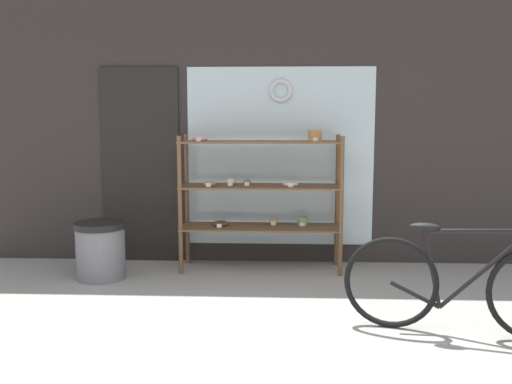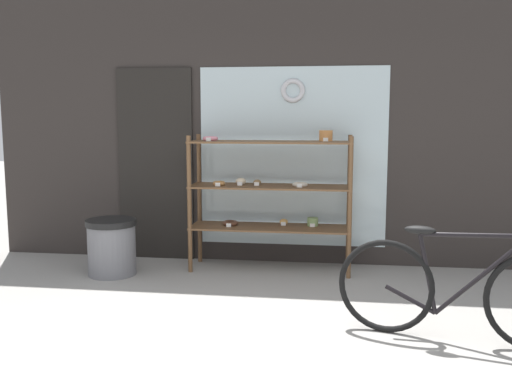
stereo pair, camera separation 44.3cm
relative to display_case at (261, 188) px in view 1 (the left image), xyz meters
The scene contains 5 objects.
ground_plane 2.61m from the display_case, 90.07° to the right, with size 30.00×30.00×0.00m, color gray.
storefront_facade 0.85m from the display_case, 95.50° to the left, with size 6.25×0.13×3.32m.
display_case is the anchor object (origin of this frame).
bicycle 2.35m from the display_case, 48.54° to the right, with size 1.67×0.55×0.83m.
trash_bin 1.70m from the display_case, 165.20° to the right, with size 0.50×0.50×0.56m.
Camera 1 is at (0.22, -3.33, 1.60)m, focal length 40.00 mm.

